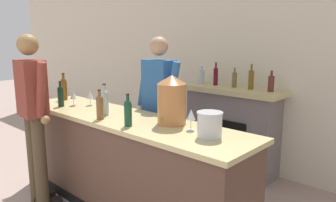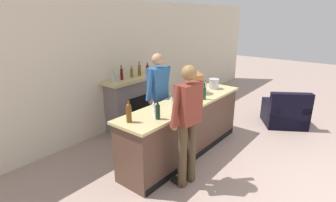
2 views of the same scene
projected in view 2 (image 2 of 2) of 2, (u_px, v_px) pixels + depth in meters
ground_plane at (335, 201)px, 3.62m from camera, size 24.00×24.00×0.00m
wall_back_panel at (120, 66)px, 5.75m from camera, size 12.00×0.07×2.75m
bar_counter at (185, 128)px, 4.74m from camera, size 2.88×0.69×1.01m
fireplace_stone at (132, 102)px, 5.89m from camera, size 1.36×0.52×1.46m
armchair_black at (285, 114)px, 6.02m from camera, size 1.15×1.16×0.85m
potted_plant_corner at (210, 92)px, 7.55m from camera, size 0.45×0.44×0.72m
person_customer at (188, 122)px, 3.70m from camera, size 0.65×0.34×1.82m
person_bartender at (158, 96)px, 4.89m from camera, size 0.66×0.31×1.80m
copper_dispenser at (196, 82)px, 5.00m from camera, size 0.27×0.31×0.45m
ice_bucket_steel at (214, 84)px, 5.34m from camera, size 0.21×0.21×0.21m
wine_bottle_merlot_tall at (158, 111)px, 3.77m from camera, size 0.07×0.07×0.29m
wine_bottle_burgundy_dark at (183, 97)px, 4.36m from camera, size 0.08×0.08×0.32m
wine_bottle_riesling_slim at (129, 112)px, 3.66m from camera, size 0.08×0.08×0.34m
wine_bottle_chardonnay_pale at (204, 92)px, 4.66m from camera, size 0.07×0.07×0.30m
wine_bottle_port_short at (193, 98)px, 4.36m from camera, size 0.07×0.07×0.29m
wine_glass_front_right at (154, 104)px, 4.08m from camera, size 0.08×0.08×0.17m
wine_glass_back_row at (155, 108)px, 3.90m from camera, size 0.07×0.07×0.17m
wine_glass_near_bucket at (171, 99)px, 4.33m from camera, size 0.07×0.07×0.16m
wine_glass_front_left at (205, 84)px, 5.19m from camera, size 0.07×0.07×0.18m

